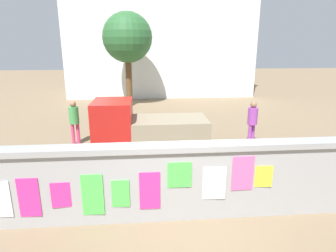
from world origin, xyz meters
The scene contains 8 objects.
ground centered at (0.00, 8.00, 0.00)m, with size 60.00×60.00×0.00m, color #7A664C.
poster_wall centered at (-0.01, 0.00, 0.84)m, with size 7.65×0.42×1.64m.
auto_rickshaw_truck centered at (-0.60, 3.58, 0.90)m, with size 3.61×1.53×1.85m.
motorcycle centered at (-2.84, 1.38, 0.46)m, with size 1.90×0.56×0.87m.
person_walking centered at (3.22, 4.24, 0.99)m, with size 0.47×0.47×1.62m.
person_bystander centered at (-3.10, 4.90, 0.99)m, with size 0.43×0.43×1.62m.
tree_roadside centered at (-1.44, 11.76, 3.88)m, with size 2.82×2.82×5.33m.
building_background centered at (0.66, 16.53, 4.74)m, with size 12.99×5.51×9.44m.
Camera 1 is at (-0.61, -5.32, 3.53)m, focal length 30.74 mm.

